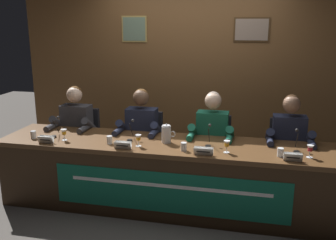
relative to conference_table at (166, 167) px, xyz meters
The scene contains 28 objects.
ground_plane 0.53m from the conference_table, 91.11° to the left, with size 12.00×12.00×0.00m, color #4C4742.
wall_back_panelled 1.79m from the conference_table, 90.07° to the left, with size 4.89×0.14×2.60m.
conference_table is the anchor object (origin of this frame).
chair_far_left 1.45m from the conference_table, 151.57° to the left, with size 0.44×0.44×0.91m.
panelist_far_left 1.38m from the conference_table, 158.95° to the left, with size 0.51×0.48×1.23m.
nameplate_far_left 1.31m from the conference_table, behind, with size 0.17×0.06×0.08m.
juice_glass_far_left 1.17m from the conference_table, behind, with size 0.06×0.06×0.12m.
water_cup_far_left 1.51m from the conference_table, behind, with size 0.06×0.06×0.08m.
microphone_far_left 1.33m from the conference_table, behind, with size 0.06×0.17×0.22m.
chair_center_left 0.81m from the conference_table, 121.71° to the left, with size 0.44×0.44×0.91m.
panelist_center_left 0.68m from the conference_table, 131.00° to the left, with size 0.51×0.48×1.23m.
nameplate_center_left 0.52m from the conference_table, 155.14° to the right, with size 0.18×0.06×0.08m.
juice_glass_center_left 0.42m from the conference_table, 165.48° to the right, with size 0.06×0.06×0.12m.
water_cup_center_left 0.66m from the conference_table, behind, with size 0.06×0.06×0.08m.
microphone_center_left 0.53m from the conference_table, 165.40° to the left, with size 0.06×0.17×0.22m.
chair_center_right 0.81m from the conference_table, 58.56° to the left, with size 0.44×0.44×0.91m.
panelist_center_right 0.68m from the conference_table, 49.30° to the left, with size 0.51×0.48×1.23m.
nameplate_center_right 0.53m from the conference_table, 24.83° to the right, with size 0.19×0.06×0.08m.
juice_glass_center_right 0.71m from the conference_table, ahead, with size 0.06×0.06×0.12m.
water_cup_center_right 0.36m from the conference_table, 26.70° to the right, with size 0.06×0.06×0.08m.
microphone_center_right 0.54m from the conference_table, 12.81° to the left, with size 0.06×0.17×0.22m.
chair_far_right 1.45m from the conference_table, 28.52° to the left, with size 0.44×0.44×0.91m.
panelist_far_right 1.38m from the conference_table, 21.12° to the left, with size 0.51×0.48×1.23m.
nameplate_far_right 1.29m from the conference_table, ahead, with size 0.17×0.06×0.08m.
juice_glass_far_right 1.45m from the conference_table, ahead, with size 0.06×0.06×0.12m.
water_cup_far_right 1.18m from the conference_table, ahead, with size 0.06×0.06×0.08m.
microphone_far_right 1.35m from the conference_table, ahead, with size 0.06×0.17×0.22m.
water_pitcher_central 0.35m from the conference_table, 99.53° to the left, with size 0.15×0.10×0.21m.
Camera 1 is at (0.84, -3.78, 2.00)m, focal length 40.73 mm.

